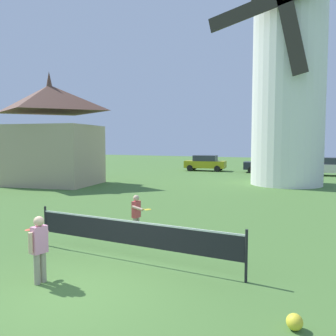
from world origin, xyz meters
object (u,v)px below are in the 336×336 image
at_px(player_far, 137,213).
at_px(windmill, 289,70).
at_px(parked_car_black, 268,164).
at_px(chapel, 51,136).
at_px(stray_ball, 295,322).
at_px(tennis_net, 131,233).
at_px(player_near, 39,245).
at_px(parked_car_mustard, 205,163).

bearing_deg(player_far, windmill, 81.71).
distance_m(parked_car_black, chapel, 19.66).
relative_size(stray_ball, chapel, 0.03).
height_order(windmill, parked_car_black, windmill).
height_order(tennis_net, stray_ball, tennis_net).
bearing_deg(player_far, player_near, -88.64).
xyz_separation_m(parked_car_mustard, parked_car_black, (6.04, 0.58, 0.00)).
xyz_separation_m(windmill, player_far, (-2.25, -15.42, -6.94)).
bearing_deg(parked_car_black, chapel, -126.16).
relative_size(tennis_net, chapel, 0.74).
distance_m(windmill, tennis_net, 18.77).
xyz_separation_m(player_near, parked_car_black, (-0.68, 28.06, 0.03)).
bearing_deg(chapel, player_far, -34.87).
bearing_deg(windmill, stray_ball, -81.82).
xyz_separation_m(windmill, player_near, (-2.16, -19.31, -6.87)).
bearing_deg(player_near, tennis_net, 63.39).
distance_m(stray_ball, chapel, 21.00).
xyz_separation_m(player_far, chapel, (-12.09, 8.43, 2.57)).
height_order(player_near, chapel, chapel).
bearing_deg(player_near, windmill, 83.63).
relative_size(tennis_net, parked_car_black, 1.22).
relative_size(player_near, chapel, 0.18).
bearing_deg(player_near, player_far, 91.36).
bearing_deg(stray_ball, windmill, 98.18).
bearing_deg(chapel, player_near, -45.30).
height_order(windmill, stray_ball, windmill).
distance_m(windmill, player_far, 17.06).
xyz_separation_m(player_near, parked_car_mustard, (-6.72, 27.48, 0.03)).
distance_m(tennis_net, stray_ball, 4.20).
relative_size(tennis_net, player_near, 4.10).
relative_size(tennis_net, stray_ball, 22.29).
relative_size(player_far, parked_car_mustard, 0.30).
distance_m(stray_ball, parked_car_mustard, 29.40).
distance_m(player_near, chapel, 17.50).
relative_size(tennis_net, parked_car_mustard, 1.33).
relative_size(windmill, parked_car_mustard, 3.78).
bearing_deg(stray_ball, parked_car_black, 101.36).
relative_size(stray_ball, parked_car_black, 0.05).
relative_size(player_near, parked_car_black, 0.30).
distance_m(stray_ball, parked_car_black, 28.15).
relative_size(player_near, stray_ball, 5.44).
bearing_deg(parked_car_black, player_far, -88.61).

